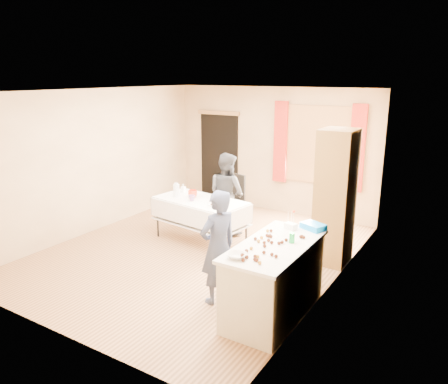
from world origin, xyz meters
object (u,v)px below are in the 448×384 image
Objects in this scene: party_table at (201,216)px; chair at (232,208)px; girl at (218,247)px; woman at (227,193)px; cabinet at (335,197)px; counter at (274,279)px.

chair is at bearing 99.29° from party_table.
girl reaches higher than chair.
woman reaches higher than party_table.
party_table is 0.70m from woman.
chair is at bearing -131.98° from girl.
party_table is 1.16× the size of woman.
party_table is (-2.24, -0.36, -0.59)m from cabinet.
party_table is 1.14m from chair.
girl is at bearing 134.57° from woman.
counter is at bearing 118.01° from girl.
cabinet reaches higher than counter.
chair is at bearing -53.88° from woman.
girl is at bearing -112.85° from cabinet.
counter is 1.65× the size of chair.
cabinet is at bearing -171.37° from woman.
party_table is at bearing 91.56° from woman.
girl is 1.00× the size of woman.
chair is (-0.04, 1.13, -0.16)m from party_table.
counter is at bearing -93.02° from cabinet.
girl reaches higher than party_table.
girl is at bearing -172.56° from counter.
chair reaches higher than counter.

